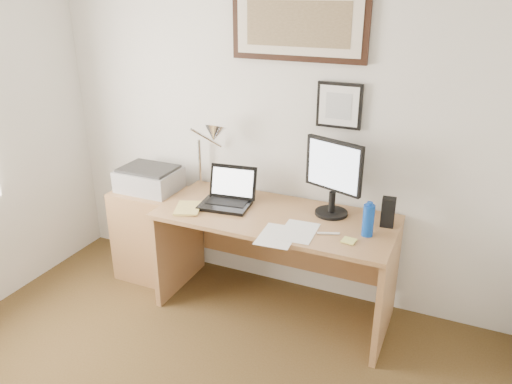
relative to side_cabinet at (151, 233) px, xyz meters
The scene contains 17 objects.
wall_back 1.32m from the side_cabinet, 19.18° to the left, with size 3.50×0.02×2.50m, color white.
side_cabinet is the anchor object (origin of this frame).
water_bottle 1.77m from the side_cabinet, ahead, with size 0.07×0.07×0.20m, color #0D40AC.
bottle_cap 1.80m from the side_cabinet, ahead, with size 0.04×0.04×0.02m, color #0D40AC.
speaker 1.85m from the side_cabinet, ahead, with size 0.08×0.07×0.19m, color black.
paper_sheet_a 1.30m from the side_cabinet, 15.23° to the right, with size 0.22×0.31×0.00m, color white.
paper_sheet_b 1.37m from the side_cabinet, ahead, with size 0.21×0.30×0.00m, color white.
sticky_pad 1.68m from the side_cabinet, ahead, with size 0.08×0.08×0.01m, color #E6E76D.
marker_pen 1.54m from the side_cabinet, ahead, with size 0.02×0.02×0.14m, color white.
book 0.62m from the side_cabinet, 30.48° to the right, with size 0.17×0.23×0.02m, color #DFC869.
desk 1.08m from the side_cabinet, ahead, with size 1.60×0.70×0.75m.
laptop 0.83m from the side_cabinet, ahead, with size 0.37×0.33×0.26m.
lcd_monitor 1.57m from the side_cabinet, ahead, with size 0.41×0.22×0.52m.
printer 0.45m from the side_cabinet, 82.47° to the left, with size 0.44×0.34×0.18m.
desk_lamp 0.98m from the side_cabinet, 14.38° to the left, with size 0.29×0.27×0.53m.
picture_large 1.93m from the side_cabinet, 15.25° to the left, with size 0.92×0.04×0.47m.
picture_small 1.77m from the side_cabinet, 12.05° to the left, with size 0.30×0.03×0.30m.
Camera 1 is at (1.26, -1.19, 2.18)m, focal length 35.00 mm.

